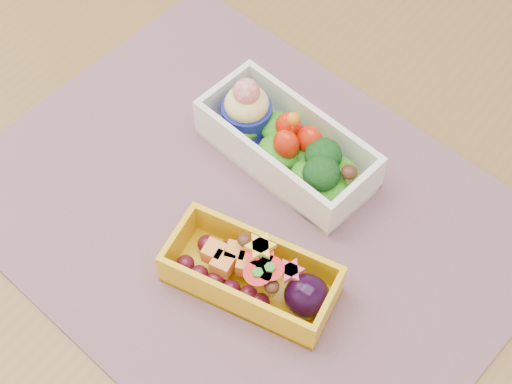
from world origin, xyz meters
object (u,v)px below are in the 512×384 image
Objects in this scene: placemat at (246,215)px; bento_yellow at (255,275)px; table at (271,247)px; bento_white at (286,144)px.

bento_yellow is at bearing -46.15° from placemat.
table is 6.61× the size of bento_white.
bento_yellow is at bearing -57.88° from bento_white.
bento_white is (-0.01, 0.04, 0.13)m from table.
placemat is 0.08m from bento_white.
table is at bearing -63.56° from bento_white.
bento_white is 0.14m from bento_yellow.
table is at bearing 81.81° from placemat.
table is 7.65× the size of bento_yellow.
placemat is 0.08m from bento_yellow.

